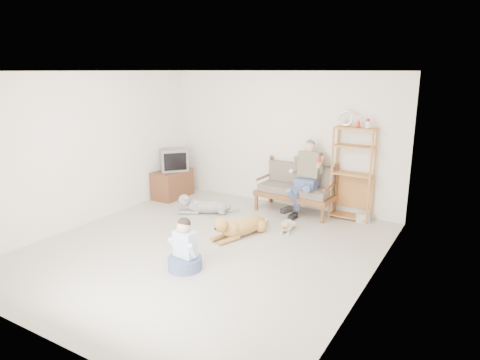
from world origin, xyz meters
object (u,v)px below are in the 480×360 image
Objects in this scene: tv_stand at (172,184)px; golden_retriever at (239,227)px; etagere at (352,173)px; loveseat at (297,187)px.

tv_stand is 0.69× the size of golden_retriever.
tv_stand is at bearing 170.55° from golden_retriever.
golden_retriever is (-1.33, -1.83, -0.72)m from etagere.
loveseat is 1.77m from golden_retriever.
tv_stand is at bearing -167.75° from loveseat.
etagere is at bearing 8.56° from tv_stand.
loveseat is 1.12m from etagere.
tv_stand is 2.72m from golden_retriever.
golden_retriever is at bearing -27.17° from tv_stand.
golden_retriever is (2.43, -1.21, -0.13)m from tv_stand.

